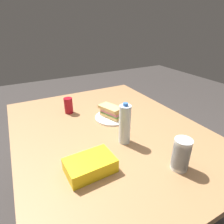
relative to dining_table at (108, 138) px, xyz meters
name	(u,v)px	position (x,y,z in m)	size (l,w,h in m)	color
ground_plane	(109,204)	(0.00, 0.00, -0.67)	(8.00, 8.00, 0.00)	#383330
dining_table	(108,138)	(0.00, 0.00, 0.00)	(1.51, 1.18, 0.75)	#9E7047
paper_plate	(112,117)	(0.12, -0.09, 0.09)	(0.25, 0.25, 0.01)	white
sandwich	(111,112)	(0.12, -0.09, 0.13)	(0.20, 0.15, 0.08)	#DBB26B
soda_can_red	(69,106)	(0.36, 0.16, 0.14)	(0.07, 0.07, 0.12)	maroon
chip_bag	(90,165)	(-0.31, 0.25, 0.12)	(0.23, 0.15, 0.07)	yellow
water_bottle_tall	(125,124)	(-0.18, -0.02, 0.20)	(0.07, 0.07, 0.25)	silver
plastic_cup_stack	(181,154)	(-0.50, -0.14, 0.16)	(0.08, 0.08, 0.17)	silver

